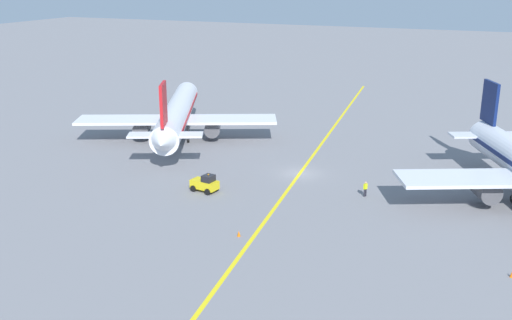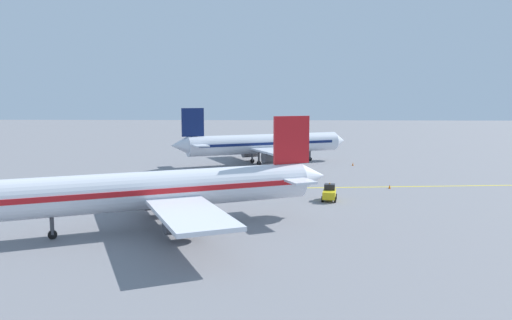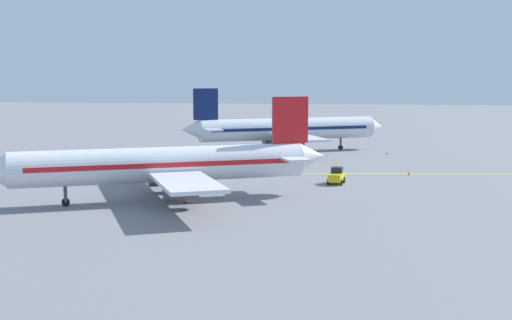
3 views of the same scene
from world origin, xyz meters
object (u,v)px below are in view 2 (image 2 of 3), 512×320
airplane_at_gate (164,190)px  traffic_cone_near_nose (390,187)px  airplane_adjacent_stand (263,144)px  traffic_cone_mid_apron (353,164)px  ground_crew_worker (283,172)px  baggage_tug_white (329,193)px

airplane_at_gate → traffic_cone_near_nose: (21.74, -26.53, -3.43)m
airplane_adjacent_stand → traffic_cone_mid_apron: bearing=-96.6°
airplane_at_gate → ground_crew_worker: bearing=-21.9°
baggage_tug_white → traffic_cone_near_nose: (8.25, -9.20, -0.63)m
airplane_at_gate → baggage_tug_white: size_ratio=10.49×
airplane_adjacent_stand → traffic_cone_near_nose: airplane_adjacent_stand is taller
baggage_tug_white → traffic_cone_mid_apron: baggage_tug_white is taller
airplane_at_gate → baggage_tug_white: bearing=-52.1°
baggage_tug_white → traffic_cone_mid_apron: bearing=-13.9°
airplane_adjacent_stand → traffic_cone_near_nose: size_ratio=60.85×
ground_crew_worker → airplane_adjacent_stand: bearing=11.9°
airplane_at_gate → ground_crew_worker: size_ratio=20.02×
airplane_at_gate → traffic_cone_near_nose: size_ratio=61.14×
traffic_cone_near_nose → airplane_adjacent_stand: bearing=35.9°
ground_crew_worker → traffic_cone_mid_apron: size_ratio=3.05×
ground_crew_worker → traffic_cone_mid_apron: 19.71m
traffic_cone_mid_apron → airplane_at_gate: bearing=150.7°
ground_crew_worker → baggage_tug_white: bearing=-162.1°
airplane_at_gate → airplane_adjacent_stand: (46.63, -8.51, 0.00)m
airplane_at_gate → traffic_cone_mid_apron: size_ratio=61.14×
traffic_cone_mid_apron → traffic_cone_near_nose: bearing=-176.4°
airplane_at_gate → baggage_tug_white: (13.49, -17.33, -2.81)m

